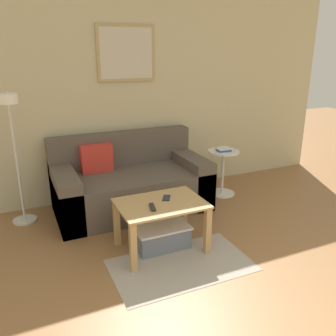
% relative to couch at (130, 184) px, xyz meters
% --- Properties ---
extents(wall_back, '(5.60, 0.09, 2.55)m').
position_rel_couch_xyz_m(wall_back, '(0.30, 0.48, 0.98)').
color(wall_back, '#C6BC93').
rests_on(wall_back, ground_plane).
extents(area_rug, '(1.23, 0.71, 0.01)m').
position_rel_couch_xyz_m(area_rug, '(0.02, -1.35, -0.30)').
color(area_rug, '#A39989').
rests_on(area_rug, ground_plane).
extents(couch, '(1.75, 0.92, 0.86)m').
position_rel_couch_xyz_m(couch, '(0.00, 0.00, 0.00)').
color(couch, brown).
rests_on(couch, ground_plane).
extents(coffee_table, '(0.80, 0.57, 0.48)m').
position_rel_couch_xyz_m(coffee_table, '(-0.03, -1.01, 0.07)').
color(coffee_table, tan).
rests_on(coffee_table, ground_plane).
extents(storage_bin, '(0.52, 0.35, 0.22)m').
position_rel_couch_xyz_m(storage_bin, '(-0.02, -0.97, -0.19)').
color(storage_bin, slate).
rests_on(storage_bin, ground_plane).
extents(floor_lamp, '(0.26, 0.55, 1.44)m').
position_rel_couch_xyz_m(floor_lamp, '(-1.19, -0.04, 0.63)').
color(floor_lamp, silver).
rests_on(floor_lamp, ground_plane).
extents(side_table, '(0.40, 0.40, 0.59)m').
position_rel_couch_xyz_m(side_table, '(1.23, -0.10, 0.05)').
color(side_table, white).
rests_on(side_table, ground_plane).
extents(book_stack, '(0.19, 0.15, 0.04)m').
position_rel_couch_xyz_m(book_stack, '(1.22, -0.10, 0.31)').
color(book_stack, '#335199').
rests_on(book_stack, side_table).
extents(remote_control, '(0.07, 0.16, 0.02)m').
position_rel_couch_xyz_m(remote_control, '(-0.14, -1.09, 0.19)').
color(remote_control, '#232328').
rests_on(remote_control, coffee_table).
extents(cell_phone, '(0.13, 0.15, 0.01)m').
position_rel_couch_xyz_m(cell_phone, '(0.06, -0.94, 0.18)').
color(cell_phone, '#1E2338').
rests_on(cell_phone, coffee_table).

